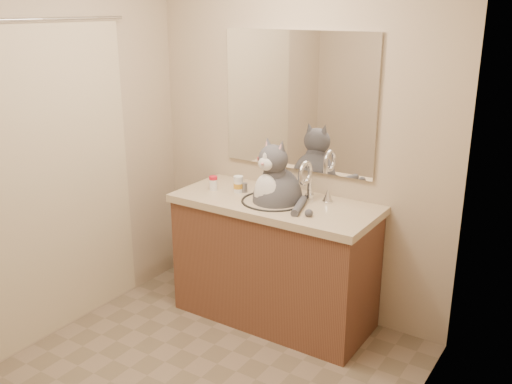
% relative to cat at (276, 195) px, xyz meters
% --- Properties ---
extents(room, '(2.22, 2.52, 2.42)m').
position_rel_cat_xyz_m(room, '(-0.01, -0.96, 0.31)').
color(room, '#806E58').
rests_on(room, ground).
extents(vanity, '(1.34, 0.59, 1.12)m').
position_rel_cat_xyz_m(vanity, '(-0.01, 0.00, -0.45)').
color(vanity, brown).
rests_on(vanity, ground).
extents(mirror, '(1.10, 0.02, 0.90)m').
position_rel_cat_xyz_m(mirror, '(-0.01, 0.28, 0.56)').
color(mirror, white).
rests_on(mirror, room).
extents(shower_curtain, '(0.02, 1.30, 1.93)m').
position_rel_cat_xyz_m(shower_curtain, '(-1.06, -0.86, 0.14)').
color(shower_curtain, beige).
rests_on(shower_curtain, ground).
extents(cat, '(0.44, 0.41, 0.63)m').
position_rel_cat_xyz_m(cat, '(0.00, 0.00, 0.00)').
color(cat, '#4E4E54').
rests_on(cat, vanity).
extents(pill_bottle_redcap, '(0.06, 0.06, 0.10)m').
position_rel_cat_xyz_m(pill_bottle_redcap, '(-0.48, -0.04, 0.01)').
color(pill_bottle_redcap, white).
rests_on(pill_bottle_redcap, vanity).
extents(pill_bottle_orange, '(0.08, 0.08, 0.11)m').
position_rel_cat_xyz_m(pill_bottle_orange, '(-0.31, 0.02, 0.01)').
color(pill_bottle_orange, white).
rests_on(pill_bottle_orange, vanity).
extents(grey_canister, '(0.04, 0.04, 0.06)m').
position_rel_cat_xyz_m(grey_canister, '(-0.27, 0.04, -0.01)').
color(grey_canister, slate).
rests_on(grey_canister, vanity).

